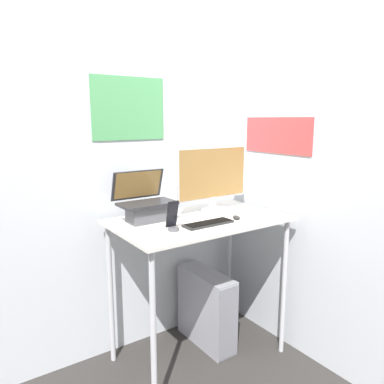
% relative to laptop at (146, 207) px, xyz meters
% --- Properties ---
extents(ground_plane, '(12.00, 12.00, 0.00)m').
position_rel_laptop_xyz_m(ground_plane, '(0.30, -0.48, -1.06)').
color(ground_plane, '#2D2B28').
extents(wall_back, '(6.00, 0.06, 2.60)m').
position_rel_laptop_xyz_m(wall_back, '(0.30, 0.27, 0.24)').
color(wall_back, silver).
rests_on(wall_back, ground_plane).
extents(wall_side_right, '(0.06, 6.00, 2.60)m').
position_rel_laptop_xyz_m(wall_side_right, '(0.94, -0.48, 0.24)').
color(wall_side_right, silver).
rests_on(wall_side_right, ground_plane).
extents(desk, '(1.10, 0.67, 0.97)m').
position_rel_laptop_xyz_m(desk, '(0.30, -0.15, -0.21)').
color(desk, beige).
rests_on(desk, ground_plane).
extents(laptop, '(0.35, 0.26, 0.31)m').
position_rel_laptop_xyz_m(laptop, '(0.00, 0.00, 0.00)').
color(laptop, '#4C4C51').
rests_on(laptop, desk).
extents(monitor, '(0.57, 0.16, 0.45)m').
position_rel_laptop_xyz_m(monitor, '(0.49, -0.04, 0.14)').
color(monitor, silver).
rests_on(monitor, desk).
extents(keyboard, '(0.32, 0.11, 0.02)m').
position_rel_laptop_xyz_m(keyboard, '(0.27, -0.29, -0.08)').
color(keyboard, black).
rests_on(keyboard, desk).
extents(mouse, '(0.04, 0.06, 0.03)m').
position_rel_laptop_xyz_m(mouse, '(0.48, -0.30, -0.08)').
color(mouse, '#262626').
rests_on(mouse, desk).
extents(cell_phone, '(0.07, 0.07, 0.17)m').
position_rel_laptop_xyz_m(cell_phone, '(0.03, -0.27, -0.03)').
color(cell_phone, '#4C4C51').
rests_on(cell_phone, desk).
extents(computer_tower, '(0.17, 0.50, 0.53)m').
position_rel_laptop_xyz_m(computer_tower, '(0.44, -0.05, -0.80)').
color(computer_tower, gray).
rests_on(computer_tower, ground_plane).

